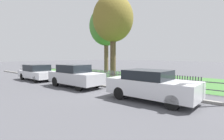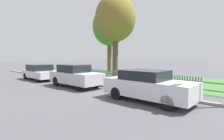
{
  "view_description": "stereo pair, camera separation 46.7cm",
  "coord_description": "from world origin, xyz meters",
  "px_view_note": "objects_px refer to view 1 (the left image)",
  "views": [
    {
      "loc": [
        8.06,
        -8.31,
        2.05
      ],
      "look_at": [
        0.44,
        0.72,
        1.1
      ],
      "focal_mm": 28.0,
      "sensor_mm": 36.0,
      "label": 1
    },
    {
      "loc": [
        8.41,
        -8.01,
        2.05
      ],
      "look_at": [
        0.44,
        0.72,
        1.1
      ],
      "focal_mm": 28.0,
      "sensor_mm": 36.0,
      "label": 2
    }
  ],
  "objects_px": {
    "tree_behind_motorcycle": "(113,19)",
    "parked_car_navy_estate": "(151,85)",
    "parked_car_silver_hatchback": "(38,72)",
    "parked_car_black_saloon": "(75,76)",
    "tree_nearest_kerb": "(106,27)",
    "covered_motorcycle": "(135,77)"
  },
  "relations": [
    {
      "from": "parked_car_black_saloon",
      "to": "parked_car_navy_estate",
      "type": "xyz_separation_m",
      "value": [
        5.52,
        -0.0,
        -0.03
      ]
    },
    {
      "from": "parked_car_black_saloon",
      "to": "parked_car_navy_estate",
      "type": "bearing_deg",
      "value": -0.05
    },
    {
      "from": "parked_car_black_saloon",
      "to": "tree_nearest_kerb",
      "type": "bearing_deg",
      "value": 120.98
    },
    {
      "from": "parked_car_silver_hatchback",
      "to": "tree_nearest_kerb",
      "type": "height_order",
      "value": "tree_nearest_kerb"
    },
    {
      "from": "parked_car_navy_estate",
      "to": "tree_behind_motorcycle",
      "type": "bearing_deg",
      "value": 140.35
    },
    {
      "from": "parked_car_silver_hatchback",
      "to": "parked_car_black_saloon",
      "type": "height_order",
      "value": "parked_car_black_saloon"
    },
    {
      "from": "parked_car_silver_hatchback",
      "to": "parked_car_navy_estate",
      "type": "distance_m",
      "value": 10.68
    },
    {
      "from": "parked_car_silver_hatchback",
      "to": "parked_car_black_saloon",
      "type": "xyz_separation_m",
      "value": [
        5.16,
        -0.04,
        0.09
      ]
    },
    {
      "from": "covered_motorcycle",
      "to": "parked_car_navy_estate",
      "type": "bearing_deg",
      "value": -48.29
    },
    {
      "from": "parked_car_navy_estate",
      "to": "tree_behind_motorcycle",
      "type": "distance_m",
      "value": 11.14
    },
    {
      "from": "parked_car_navy_estate",
      "to": "covered_motorcycle",
      "type": "height_order",
      "value": "parked_car_navy_estate"
    },
    {
      "from": "tree_nearest_kerb",
      "to": "parked_car_navy_estate",
      "type": "bearing_deg",
      "value": -39.84
    },
    {
      "from": "parked_car_silver_hatchback",
      "to": "covered_motorcycle",
      "type": "distance_m",
      "value": 8.61
    },
    {
      "from": "parked_car_silver_hatchback",
      "to": "parked_car_navy_estate",
      "type": "bearing_deg",
      "value": 1.06
    },
    {
      "from": "tree_behind_motorcycle",
      "to": "covered_motorcycle",
      "type": "bearing_deg",
      "value": -37.31
    },
    {
      "from": "parked_car_black_saloon",
      "to": "tree_behind_motorcycle",
      "type": "relative_size",
      "value": 0.49
    },
    {
      "from": "parked_car_black_saloon",
      "to": "tree_nearest_kerb",
      "type": "distance_m",
      "value": 11.86
    },
    {
      "from": "parked_car_navy_estate",
      "to": "covered_motorcycle",
      "type": "distance_m",
      "value": 3.44
    },
    {
      "from": "covered_motorcycle",
      "to": "tree_nearest_kerb",
      "type": "relative_size",
      "value": 0.23
    },
    {
      "from": "parked_car_navy_estate",
      "to": "tree_behind_motorcycle",
      "type": "relative_size",
      "value": 0.51
    },
    {
      "from": "covered_motorcycle",
      "to": "tree_nearest_kerb",
      "type": "height_order",
      "value": "tree_nearest_kerb"
    },
    {
      "from": "tree_behind_motorcycle",
      "to": "parked_car_navy_estate",
      "type": "bearing_deg",
      "value": -40.12
    }
  ]
}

